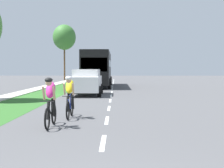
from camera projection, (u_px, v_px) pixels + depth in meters
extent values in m
plane|color=#4C4C4F|center=(111.00, 94.00, 23.34)|extent=(120.00, 120.00, 0.00)
cube|color=#2D6026|center=(45.00, 94.00, 23.39)|extent=(2.76, 70.00, 0.01)
cube|color=#B2ADA3|center=(18.00, 94.00, 23.42)|extent=(1.26, 70.00, 0.10)
cube|color=white|center=(103.00, 143.00, 8.11)|extent=(0.12, 1.80, 0.01)
cube|color=white|center=(107.00, 120.00, 11.60)|extent=(0.12, 1.80, 0.01)
cube|color=white|center=(109.00, 108.00, 15.10)|extent=(0.12, 1.80, 0.01)
cube|color=white|center=(110.00, 101.00, 18.59)|extent=(0.12, 1.80, 0.01)
cube|color=white|center=(111.00, 96.00, 22.09)|extent=(0.12, 1.80, 0.01)
cube|color=white|center=(112.00, 92.00, 25.59)|extent=(0.12, 1.80, 0.01)
cube|color=white|center=(112.00, 89.00, 29.08)|extent=(0.12, 1.80, 0.01)
cube|color=white|center=(113.00, 87.00, 32.58)|extent=(0.12, 1.80, 0.01)
cube|color=white|center=(113.00, 85.00, 36.07)|extent=(0.12, 1.80, 0.01)
cube|color=white|center=(113.00, 84.00, 39.57)|extent=(0.12, 1.80, 0.01)
cube|color=white|center=(113.00, 82.00, 43.06)|extent=(0.12, 1.80, 0.01)
cube|color=white|center=(114.00, 81.00, 46.56)|extent=(0.12, 1.80, 0.01)
cube|color=white|center=(114.00, 80.00, 50.06)|extent=(0.12, 1.80, 0.01)
cube|color=white|center=(114.00, 80.00, 53.55)|extent=(0.12, 1.80, 0.01)
torus|color=black|center=(54.00, 114.00, 10.79)|extent=(0.06, 0.68, 0.68)
torus|color=black|center=(47.00, 119.00, 9.75)|extent=(0.06, 0.68, 0.68)
cylinder|color=black|center=(50.00, 111.00, 10.16)|extent=(0.04, 0.59, 0.43)
cylinder|color=black|center=(52.00, 107.00, 10.43)|extent=(0.04, 0.04, 0.55)
cylinder|color=black|center=(50.00, 100.00, 10.19)|extent=(0.03, 0.55, 0.03)
cylinder|color=black|center=(47.00, 102.00, 9.74)|extent=(0.42, 0.02, 0.02)
ellipsoid|color=#CC2D8C|center=(51.00, 90.00, 10.25)|extent=(0.30, 0.54, 0.63)
sphere|color=tan|center=(49.00, 83.00, 9.95)|extent=(0.20, 0.20, 0.20)
ellipsoid|color=black|center=(49.00, 80.00, 9.95)|extent=(0.24, 0.28, 0.16)
cylinder|color=tan|center=(44.00, 93.00, 9.97)|extent=(0.07, 0.26, 0.45)
cylinder|color=tan|center=(54.00, 93.00, 9.97)|extent=(0.07, 0.26, 0.45)
cylinder|color=black|center=(48.00, 110.00, 10.36)|extent=(0.10, 0.30, 0.60)
cylinder|color=black|center=(54.00, 107.00, 10.30)|extent=(0.10, 0.25, 0.61)
torus|color=black|center=(72.00, 107.00, 12.69)|extent=(0.06, 0.68, 0.68)
torus|color=black|center=(68.00, 111.00, 11.65)|extent=(0.06, 0.68, 0.68)
cylinder|color=#23389E|center=(69.00, 104.00, 12.06)|extent=(0.04, 0.59, 0.43)
cylinder|color=#23389E|center=(70.00, 101.00, 12.34)|extent=(0.04, 0.04, 0.55)
cylinder|color=#23389E|center=(70.00, 95.00, 12.10)|extent=(0.03, 0.55, 0.03)
cylinder|color=black|center=(68.00, 96.00, 11.65)|extent=(0.42, 0.02, 0.02)
ellipsoid|color=yellow|center=(70.00, 86.00, 12.15)|extent=(0.30, 0.54, 0.63)
sphere|color=tan|center=(69.00, 80.00, 11.86)|extent=(0.20, 0.20, 0.20)
ellipsoid|color=white|center=(69.00, 78.00, 11.85)|extent=(0.24, 0.28, 0.16)
cylinder|color=tan|center=(64.00, 89.00, 11.88)|extent=(0.07, 0.26, 0.45)
cylinder|color=tan|center=(73.00, 89.00, 11.87)|extent=(0.07, 0.26, 0.45)
cylinder|color=black|center=(68.00, 104.00, 12.26)|extent=(0.10, 0.30, 0.60)
cylinder|color=black|center=(73.00, 101.00, 12.21)|extent=(0.10, 0.25, 0.61)
cube|color=silver|center=(87.00, 84.00, 22.45)|extent=(1.90, 4.70, 1.00)
cube|color=silver|center=(87.00, 73.00, 22.62)|extent=(1.71, 2.91, 0.52)
cube|color=#1E2833|center=(85.00, 75.00, 21.37)|extent=(1.56, 0.08, 0.44)
cylinder|color=black|center=(70.00, 91.00, 21.08)|extent=(0.25, 0.72, 0.72)
cylinder|color=black|center=(99.00, 91.00, 21.05)|extent=(0.25, 0.72, 0.72)
cylinder|color=black|center=(75.00, 89.00, 23.89)|extent=(0.25, 0.72, 0.72)
cylinder|color=black|center=(101.00, 89.00, 23.87)|extent=(0.25, 0.72, 0.72)
cube|color=black|center=(98.00, 68.00, 33.15)|extent=(2.50, 11.60, 3.10)
cube|color=#1E2833|center=(98.00, 64.00, 33.13)|extent=(2.52, 10.67, 0.64)
cube|color=#1E2833|center=(94.00, 65.00, 27.37)|extent=(2.25, 0.06, 1.20)
cylinder|color=black|center=(82.00, 84.00, 29.47)|extent=(0.28, 0.96, 0.96)
cylinder|color=black|center=(109.00, 84.00, 29.44)|extent=(0.28, 0.96, 0.96)
cylinder|color=black|center=(88.00, 81.00, 36.42)|extent=(0.28, 0.96, 0.96)
cylinder|color=black|center=(110.00, 81.00, 36.39)|extent=(0.28, 0.96, 0.96)
cylinder|color=brown|center=(65.00, 63.00, 49.97)|extent=(0.24, 0.24, 5.24)
ellipsoid|color=#38722D|center=(64.00, 37.00, 49.78)|extent=(3.52, 3.52, 3.87)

